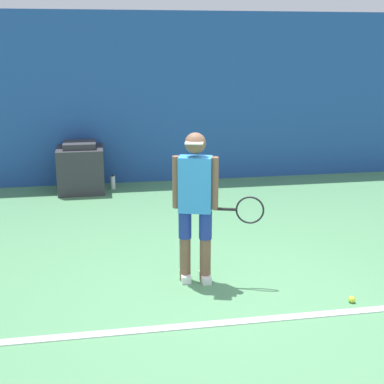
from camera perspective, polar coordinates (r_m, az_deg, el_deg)
ground_plane at (r=5.66m, az=3.51°, el=-10.73°), size 24.00×24.00×0.00m
back_wall at (r=9.87m, az=-2.86°, el=9.90°), size 24.00×0.10×3.06m
court_baseline at (r=5.14m, az=5.10°, el=-13.60°), size 21.60×0.10×0.01m
tennis_player at (r=5.61m, az=0.47°, el=-0.98°), size 0.93×0.37×1.63m
tennis_ball at (r=5.69m, az=16.68°, el=-10.92°), size 0.07×0.07×0.07m
covered_chair at (r=9.49m, az=-11.76°, el=2.52°), size 0.78×0.80×0.87m
water_bottle at (r=9.59m, az=-8.44°, el=1.03°), size 0.08×0.08×0.26m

